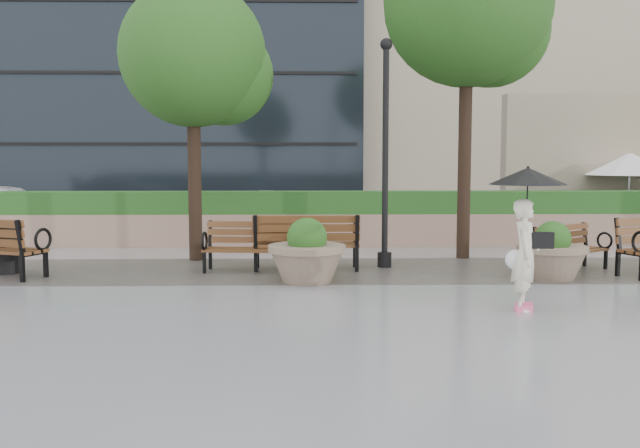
{
  "coord_description": "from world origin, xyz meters",
  "views": [
    {
      "loc": [
        -1.29,
        -10.67,
        2.2
      ],
      "look_at": [
        -1.03,
        0.99,
        1.1
      ],
      "focal_mm": 40.0,
      "sensor_mm": 36.0,
      "label": 1
    }
  ],
  "objects_px": {
    "planter_left": "(307,257)",
    "car_right": "(272,212)",
    "lamppost": "(385,167)",
    "pedestrian": "(526,224)",
    "bench_1": "(251,258)",
    "trash_bin": "(6,250)",
    "planter_right": "(552,257)",
    "car_left": "(7,209)",
    "bench_2": "(306,254)",
    "bench_3": "(571,258)"
  },
  "relations": [
    {
      "from": "planter_left",
      "to": "car_right",
      "type": "height_order",
      "value": "car_right"
    },
    {
      "from": "lamppost",
      "to": "pedestrian",
      "type": "xyz_separation_m",
      "value": [
        1.58,
        -3.99,
        -0.76
      ]
    },
    {
      "from": "bench_1",
      "to": "trash_bin",
      "type": "height_order",
      "value": "bench_1"
    },
    {
      "from": "planter_left",
      "to": "car_right",
      "type": "bearing_deg",
      "value": 96.68
    },
    {
      "from": "bench_1",
      "to": "pedestrian",
      "type": "bearing_deg",
      "value": -33.92
    },
    {
      "from": "trash_bin",
      "to": "planter_left",
      "type": "bearing_deg",
      "value": -10.68
    },
    {
      "from": "lamppost",
      "to": "pedestrian",
      "type": "relative_size",
      "value": 2.21
    },
    {
      "from": "lamppost",
      "to": "planter_right",
      "type": "bearing_deg",
      "value": -26.91
    },
    {
      "from": "bench_1",
      "to": "lamppost",
      "type": "height_order",
      "value": "lamppost"
    },
    {
      "from": "bench_1",
      "to": "car_right",
      "type": "relative_size",
      "value": 0.51
    },
    {
      "from": "trash_bin",
      "to": "pedestrian",
      "type": "distance_m",
      "value": 9.46
    },
    {
      "from": "planter_left",
      "to": "planter_right",
      "type": "xyz_separation_m",
      "value": [
        4.42,
        0.23,
        -0.04
      ]
    },
    {
      "from": "planter_left",
      "to": "car_right",
      "type": "relative_size",
      "value": 0.38
    },
    {
      "from": "car_left",
      "to": "pedestrian",
      "type": "bearing_deg",
      "value": -127.86
    },
    {
      "from": "planter_left",
      "to": "trash_bin",
      "type": "relative_size",
      "value": 1.52
    },
    {
      "from": "bench_2",
      "to": "trash_bin",
      "type": "bearing_deg",
      "value": 2.53
    },
    {
      "from": "bench_3",
      "to": "car_left",
      "type": "height_order",
      "value": "car_left"
    },
    {
      "from": "bench_1",
      "to": "car_left",
      "type": "bearing_deg",
      "value": 140.99
    },
    {
      "from": "car_right",
      "to": "bench_3",
      "type": "bearing_deg",
      "value": -130.56
    },
    {
      "from": "trash_bin",
      "to": "bench_1",
      "type": "bearing_deg",
      "value": 0.72
    },
    {
      "from": "planter_right",
      "to": "car_right",
      "type": "xyz_separation_m",
      "value": [
        -5.42,
        8.33,
        0.18
      ]
    },
    {
      "from": "car_left",
      "to": "car_right",
      "type": "height_order",
      "value": "car_left"
    },
    {
      "from": "lamppost",
      "to": "car_left",
      "type": "xyz_separation_m",
      "value": [
        -10.34,
        7.0,
        -1.33
      ]
    },
    {
      "from": "bench_2",
      "to": "car_left",
      "type": "height_order",
      "value": "car_left"
    },
    {
      "from": "trash_bin",
      "to": "pedestrian",
      "type": "relative_size",
      "value": 0.44
    },
    {
      "from": "bench_3",
      "to": "pedestrian",
      "type": "xyz_separation_m",
      "value": [
        -1.95,
        -3.35,
        0.98
      ]
    },
    {
      "from": "bench_2",
      "to": "bench_3",
      "type": "xyz_separation_m",
      "value": [
        5.09,
        -0.3,
        -0.06
      ]
    },
    {
      "from": "bench_2",
      "to": "planter_left",
      "type": "bearing_deg",
      "value": 90.13
    },
    {
      "from": "bench_2",
      "to": "lamppost",
      "type": "relative_size",
      "value": 0.46
    },
    {
      "from": "pedestrian",
      "to": "bench_1",
      "type": "bearing_deg",
      "value": 71.16
    },
    {
      "from": "bench_3",
      "to": "planter_left",
      "type": "bearing_deg",
      "value": 156.31
    },
    {
      "from": "bench_2",
      "to": "car_left",
      "type": "xyz_separation_m",
      "value": [
        -8.78,
        7.34,
        0.34
      ]
    },
    {
      "from": "bench_2",
      "to": "pedestrian",
      "type": "xyz_separation_m",
      "value": [
        3.14,
        -3.65,
        0.92
      ]
    },
    {
      "from": "trash_bin",
      "to": "bench_3",
      "type": "bearing_deg",
      "value": -0.13
    },
    {
      "from": "car_left",
      "to": "planter_left",
      "type": "bearing_deg",
      "value": -129.84
    },
    {
      "from": "trash_bin",
      "to": "car_left",
      "type": "xyz_separation_m",
      "value": [
        -3.11,
        7.61,
        0.22
      ]
    },
    {
      "from": "pedestrian",
      "to": "car_left",
      "type": "bearing_deg",
      "value": 67.77
    },
    {
      "from": "car_left",
      "to": "pedestrian",
      "type": "relative_size",
      "value": 2.26
    },
    {
      "from": "bench_3",
      "to": "trash_bin",
      "type": "height_order",
      "value": "trash_bin"
    },
    {
      "from": "bench_2",
      "to": "planter_right",
      "type": "xyz_separation_m",
      "value": [
        4.43,
        -1.12,
        0.09
      ]
    },
    {
      "from": "planter_right",
      "to": "car_right",
      "type": "distance_m",
      "value": 9.94
    },
    {
      "from": "car_right",
      "to": "trash_bin",
      "type": "bearing_deg",
      "value": 158.49
    },
    {
      "from": "car_left",
      "to": "bench_2",
      "type": "bearing_deg",
      "value": -125.07
    },
    {
      "from": "bench_2",
      "to": "bench_3",
      "type": "relative_size",
      "value": 1.2
    },
    {
      "from": "bench_2",
      "to": "planter_right",
      "type": "height_order",
      "value": "bench_2"
    },
    {
      "from": "planter_right",
      "to": "car_right",
      "type": "bearing_deg",
      "value": 123.04
    },
    {
      "from": "bench_2",
      "to": "lamppost",
      "type": "distance_m",
      "value": 2.31
    },
    {
      "from": "planter_right",
      "to": "lamppost",
      "type": "height_order",
      "value": "lamppost"
    },
    {
      "from": "bench_2",
      "to": "pedestrian",
      "type": "bearing_deg",
      "value": 130.43
    },
    {
      "from": "planter_left",
      "to": "car_right",
      "type": "xyz_separation_m",
      "value": [
        -1.0,
        8.56,
        0.15
      ]
    }
  ]
}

